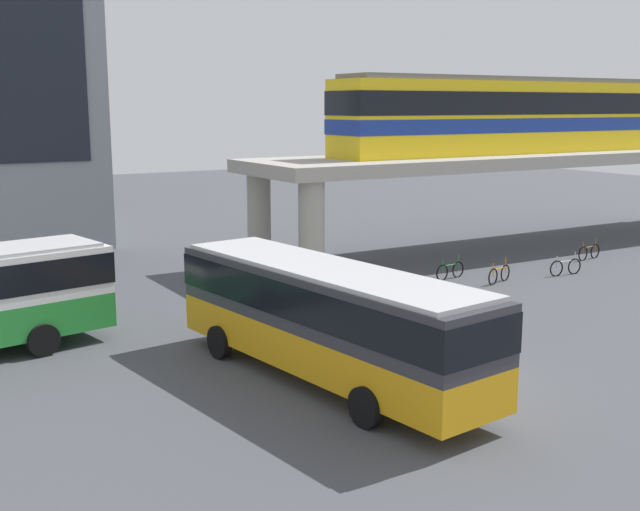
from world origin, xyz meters
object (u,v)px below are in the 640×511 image
Objects in this scene: train at (526,114)px; bus_main at (325,311)px; bicycle_brown at (589,252)px; bicycle_silver at (565,267)px; bicycle_green at (450,271)px; bicycle_orange at (499,274)px.

train is 24.15m from bus_main.
bicycle_silver is (-3.83, -1.95, 0.00)m from bicycle_brown.
bicycle_brown is at bearing 22.12° from bus_main.
bus_main is (-19.98, -12.61, -5.01)m from train.
bicycle_orange is (1.30, -1.67, 0.00)m from bicycle_green.
bus_main is 14.46m from bicycle_orange.
bicycle_green and bicycle_silver have the same top height.
train is 2.03× the size of bus_main.
train is 11.63m from bicycle_green.
bicycle_silver is 1.04× the size of bicycle_orange.
bicycle_brown is at bearing 11.99° from bicycle_orange.
bicycle_green is 2.11m from bicycle_orange.
bicycle_brown is 8.77m from bicycle_green.
bus_main is 21.89m from bicycle_brown.
train is 11.49m from bicycle_orange.
bus_main is 6.33× the size of bicycle_brown.
train reaches higher than bicycle_brown.
train is 7.97m from bicycle_brown.
bicycle_brown and bicycle_silver have the same top height.
bicycle_orange is (-3.64, 0.37, 0.00)m from bicycle_silver.
bicycle_brown and bicycle_orange have the same top height.
bus_main reaches higher than bicycle_orange.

